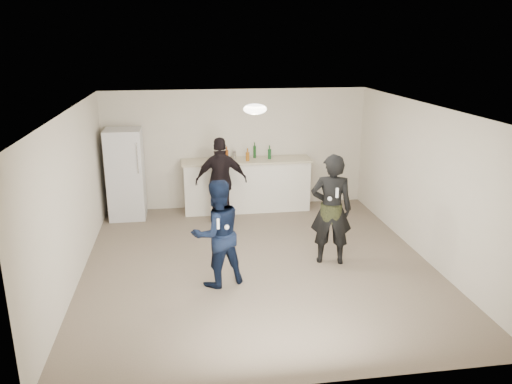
{
  "coord_description": "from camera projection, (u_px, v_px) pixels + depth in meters",
  "views": [
    {
      "loc": [
        -1.12,
        -7.28,
        3.47
      ],
      "look_at": [
        0.0,
        0.2,
        1.15
      ],
      "focal_mm": 35.0,
      "sensor_mm": 36.0,
      "label": 1
    }
  ],
  "objects": [
    {
      "name": "wall_back",
      "position": [
        236.0,
        149.0,
        10.53
      ],
      "size": [
        6.0,
        0.0,
        6.0
      ],
      "primitive_type": "plane",
      "rotation": [
        1.57,
        0.0,
        0.0
      ],
      "color": "beige",
      "rests_on": "floor"
    },
    {
      "name": "floor",
      "position": [
        258.0,
        263.0,
        8.07
      ],
      "size": [
        6.0,
        6.0,
        0.0
      ],
      "primitive_type": "plane",
      "color": "#6B5B4C",
      "rests_on": "ground"
    },
    {
      "name": "wall_right",
      "position": [
        425.0,
        182.0,
        8.09
      ],
      "size": [
        0.0,
        6.0,
        6.0
      ],
      "primitive_type": "plane",
      "rotation": [
        1.57,
        0.0,
        -1.57
      ],
      "color": "beige",
      "rests_on": "floor"
    },
    {
      "name": "counter_top",
      "position": [
        247.0,
        161.0,
        10.3
      ],
      "size": [
        2.68,
        0.64,
        0.04
      ],
      "primitive_type": "cube",
      "color": "beige",
      "rests_on": "counter"
    },
    {
      "name": "man",
      "position": [
        217.0,
        233.0,
        7.18
      ],
      "size": [
        0.94,
        0.84,
        1.6
      ],
      "primitive_type": "imported",
      "rotation": [
        0.0,
        0.0,
        3.5
      ],
      "color": "#0F1F40",
      "rests_on": "floor"
    },
    {
      "name": "bottle_cluster",
      "position": [
        244.0,
        155.0,
        10.26
      ],
      "size": [
        1.13,
        0.32,
        0.25
      ],
      "color": "#124016",
      "rests_on": "counter_top"
    },
    {
      "name": "woman",
      "position": [
        331.0,
        209.0,
        7.88
      ],
      "size": [
        0.74,
        0.57,
        1.8
      ],
      "primitive_type": "imported",
      "rotation": [
        0.0,
        0.0,
        2.91
      ],
      "color": "black",
      "rests_on": "floor"
    },
    {
      "name": "nunchuk_woman",
      "position": [
        330.0,
        199.0,
        7.58
      ],
      "size": [
        0.07,
        0.07,
        0.07
      ],
      "primitive_type": "sphere",
      "color": "silver",
      "rests_on": "woman"
    },
    {
      "name": "remote_woman",
      "position": [
        337.0,
        193.0,
        7.54
      ],
      "size": [
        0.04,
        0.04,
        0.15
      ],
      "primitive_type": "cube",
      "color": "white",
      "rests_on": "woman"
    },
    {
      "name": "shaker",
      "position": [
        234.0,
        155.0,
        10.35
      ],
      "size": [
        0.08,
        0.08,
        0.17
      ],
      "primitive_type": "cylinder",
      "color": "#BABABF",
      "rests_on": "counter_top"
    },
    {
      "name": "counter",
      "position": [
        247.0,
        186.0,
        10.46
      ],
      "size": [
        2.6,
        0.56,
        1.05
      ],
      "primitive_type": "cube",
      "color": "white",
      "rests_on": "floor"
    },
    {
      "name": "spectator",
      "position": [
        221.0,
        181.0,
        9.63
      ],
      "size": [
        1.01,
        0.44,
        1.7
      ],
      "primitive_type": "imported",
      "rotation": [
        0.0,
        0.0,
        3.12
      ],
      "color": "black",
      "rests_on": "floor"
    },
    {
      "name": "fridge",
      "position": [
        126.0,
        174.0,
        9.94
      ],
      "size": [
        0.7,
        0.7,
        1.8
      ],
      "primitive_type": "cube",
      "color": "silver",
      "rests_on": "floor"
    },
    {
      "name": "remote_man",
      "position": [
        218.0,
        224.0,
        6.84
      ],
      "size": [
        0.04,
        0.04,
        0.15
      ],
      "primitive_type": "cube",
      "color": "white",
      "rests_on": "man"
    },
    {
      "name": "wall_front",
      "position": [
        305.0,
        277.0,
        4.86
      ],
      "size": [
        6.0,
        0.0,
        6.0
      ],
      "primitive_type": "plane",
      "rotation": [
        -1.57,
        0.0,
        0.0
      ],
      "color": "beige",
      "rests_on": "floor"
    },
    {
      "name": "nunchuk_man",
      "position": [
        227.0,
        227.0,
        6.91
      ],
      "size": [
        0.07,
        0.07,
        0.07
      ],
      "primitive_type": "sphere",
      "color": "white",
      "rests_on": "man"
    },
    {
      "name": "ceiling",
      "position": [
        258.0,
        108.0,
        7.33
      ],
      "size": [
        6.0,
        6.0,
        0.0
      ],
      "primitive_type": "plane",
      "rotation": [
        3.14,
        0.0,
        0.0
      ],
      "color": "silver",
      "rests_on": "wall_back"
    },
    {
      "name": "camo_shorts",
      "position": [
        331.0,
        212.0,
        7.89
      ],
      "size": [
        0.34,
        0.34,
        0.28
      ],
      "primitive_type": "cylinder",
      "color": "#343B1A",
      "rests_on": "woman"
    },
    {
      "name": "fridge_handle",
      "position": [
        137.0,
        158.0,
        9.51
      ],
      "size": [
        0.02,
        0.02,
        0.6
      ],
      "primitive_type": "cylinder",
      "color": "silver",
      "rests_on": "fridge"
    },
    {
      "name": "wall_left",
      "position": [
        73.0,
        198.0,
        7.31
      ],
      "size": [
        0.0,
        6.0,
        6.0
      ],
      "primitive_type": "plane",
      "rotation": [
        1.57,
        0.0,
        1.57
      ],
      "color": "beige",
      "rests_on": "floor"
    },
    {
      "name": "ceiling_dome",
      "position": [
        255.0,
        109.0,
        7.63
      ],
      "size": [
        0.36,
        0.36,
        0.16
      ],
      "primitive_type": "ellipsoid",
      "color": "white",
      "rests_on": "ceiling"
    }
  ]
}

